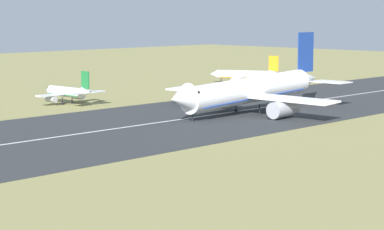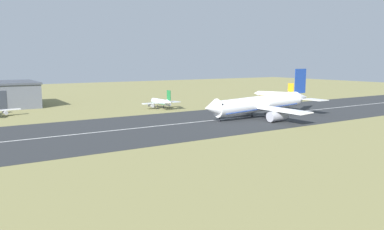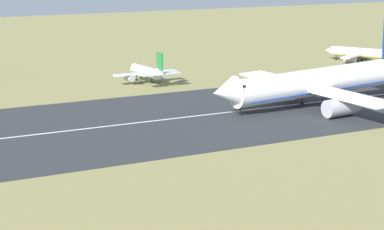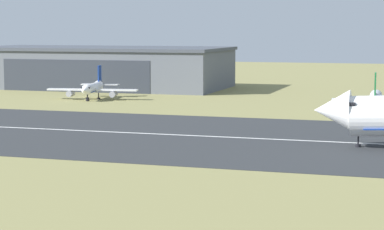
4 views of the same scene
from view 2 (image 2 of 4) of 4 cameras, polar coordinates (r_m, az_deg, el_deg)
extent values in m
plane|color=olive|center=(71.69, 9.55, -9.52)|extent=(653.60, 653.60, 0.00)
cube|color=#2B2D30|center=(122.05, -9.70, -2.13)|extent=(413.60, 53.05, 0.06)
cube|color=silver|center=(122.04, -9.71, -2.11)|extent=(372.24, 0.70, 0.01)
cylinder|color=white|center=(146.85, 10.21, 1.71)|extent=(41.05, 6.60, 7.59)
cone|color=white|center=(132.15, 2.92, 1.12)|extent=(5.70, 6.06, 6.18)
cone|color=white|center=(164.06, 16.32, 2.56)|extent=(7.46, 5.49, 5.66)
cube|color=black|center=(133.76, 3.94, 1.72)|extent=(1.19, 5.09, 0.48)
cube|color=navy|center=(147.04, 10.19, 1.08)|extent=(36.74, 6.24, 1.66)
cube|color=white|center=(156.40, 6.60, 1.80)|extent=(6.73, 20.99, 0.65)
cylinder|color=#A8A8B2|center=(154.56, 6.62, 0.93)|extent=(7.96, 3.82, 4.01)
cube|color=white|center=(137.01, 13.81, 0.71)|extent=(6.73, 20.99, 0.65)
cylinder|color=#A8A8B2|center=(137.50, 12.91, -0.12)|extent=(7.96, 3.82, 4.01)
cube|color=navy|center=(162.75, 16.18, 4.99)|extent=(6.50, 0.38, 10.15)
cube|color=white|center=(168.56, 14.22, 2.72)|extent=(5.83, 9.23, 0.24)
cube|color=white|center=(158.78, 18.23, 2.24)|extent=(5.83, 9.23, 0.24)
cylinder|color=black|center=(135.03, 4.24, -0.54)|extent=(0.24, 0.24, 2.42)
cylinder|color=black|center=(135.19, 4.23, -0.95)|extent=(0.84, 0.84, 0.44)
cylinder|color=black|center=(149.76, 9.14, 0.25)|extent=(0.24, 0.24, 2.42)
cylinder|color=black|center=(149.89, 9.13, -0.13)|extent=(0.84, 0.84, 0.44)
cylinder|color=black|center=(144.60, 11.05, -0.09)|extent=(0.24, 0.24, 2.42)
cylinder|color=black|center=(144.74, 11.04, -0.47)|extent=(0.84, 0.84, 0.44)
cube|color=white|center=(166.43, -26.37, 0.70)|extent=(10.33, 3.57, 0.40)
cylinder|color=#A8A8B2|center=(165.96, -26.58, 0.33)|extent=(1.95, 3.29, 1.48)
cylinder|color=silver|center=(172.61, -4.86, 2.03)|extent=(3.20, 13.00, 2.60)
cone|color=silver|center=(179.20, -6.08, 2.24)|extent=(2.71, 2.46, 2.60)
cone|color=silver|center=(165.73, -3.47, 1.95)|extent=(2.49, 3.23, 2.34)
cube|color=black|center=(178.03, -5.89, 2.37)|extent=(2.26, 1.20, 0.44)
cube|color=#1E7238|center=(172.69, -4.86, 1.79)|extent=(3.01, 11.70, 0.20)
cube|color=silver|center=(175.46, -3.47, 1.99)|extent=(7.63, 2.55, 0.40)
cylinder|color=#A8A8B2|center=(175.64, -3.71, 1.65)|extent=(1.77, 3.46, 1.61)
cube|color=silver|center=(170.41, -6.37, 1.77)|extent=(7.63, 2.55, 0.40)
cylinder|color=#A8A8B2|center=(171.21, -6.26, 1.45)|extent=(1.77, 3.46, 1.61)
cube|color=#1E7238|center=(165.82, -3.56, 3.01)|extent=(0.41, 2.84, 4.43)
cube|color=silver|center=(167.53, -2.52, 2.00)|extent=(4.10, 2.66, 0.24)
cube|color=silver|center=(164.10, -4.46, 1.85)|extent=(4.10, 2.66, 0.24)
cylinder|color=black|center=(177.39, -5.70, 1.45)|extent=(0.24, 0.24, 1.90)
cylinder|color=black|center=(177.48, -5.70, 1.22)|extent=(0.84, 0.84, 0.44)
cylinder|color=black|center=(173.44, -4.36, 1.32)|extent=(0.24, 0.24, 1.90)
cylinder|color=black|center=(173.53, -4.36, 1.08)|extent=(0.84, 0.84, 0.44)
cylinder|color=black|center=(171.88, -5.26, 1.24)|extent=(0.24, 0.24, 1.90)
cylinder|color=black|center=(171.97, -5.26, 1.00)|extent=(0.84, 0.84, 0.44)
cylinder|color=white|center=(220.99, 12.25, 3.14)|extent=(11.10, 16.99, 2.94)
cone|color=white|center=(224.13, 9.75, 3.28)|extent=(3.85, 3.73, 2.94)
cone|color=white|center=(218.13, 14.93, 3.13)|extent=(4.02, 4.37, 2.65)
cube|color=black|center=(223.61, 10.10, 3.41)|extent=(2.72, 2.16, 0.44)
cube|color=orange|center=(221.06, 12.24, 2.93)|extent=(10.12, 15.36, 0.20)
cube|color=white|center=(227.32, 12.63, 3.14)|extent=(10.17, 7.33, 0.40)
cylinder|color=#A8A8B2|center=(226.82, 12.42, 2.84)|extent=(3.43, 4.23, 1.82)
cube|color=white|center=(214.97, 11.65, 2.88)|extent=(10.17, 7.33, 0.40)
cylinder|color=#A8A8B2|center=(216.01, 11.56, 2.60)|extent=(3.43, 4.23, 1.82)
cube|color=orange|center=(218.00, 14.83, 4.03)|extent=(1.78, 2.94, 5.00)
cube|color=white|center=(221.77, 15.13, 3.17)|extent=(5.29, 4.62, 0.24)
cube|color=white|center=(214.58, 14.65, 3.03)|extent=(5.29, 4.62, 0.24)
cylinder|color=black|center=(223.51, 10.34, 2.69)|extent=(0.24, 0.24, 1.41)
cylinder|color=black|center=(223.55, 10.34, 2.56)|extent=(0.84, 0.84, 0.44)
cylinder|color=black|center=(222.83, 12.40, 2.61)|extent=(0.24, 0.24, 1.41)
cylinder|color=black|center=(222.87, 12.39, 2.49)|extent=(0.84, 0.84, 0.44)
cylinder|color=black|center=(219.46, 12.13, 2.54)|extent=(0.24, 0.24, 1.41)
cylinder|color=black|center=(219.51, 12.13, 2.41)|extent=(0.84, 0.84, 0.44)
camera|label=1|loc=(35.88, -131.38, -2.49)|focal=70.00mm
camera|label=3|loc=(24.61, 154.15, 20.12)|focal=70.00mm
camera|label=4|loc=(89.09, 60.31, 1.35)|focal=70.00mm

